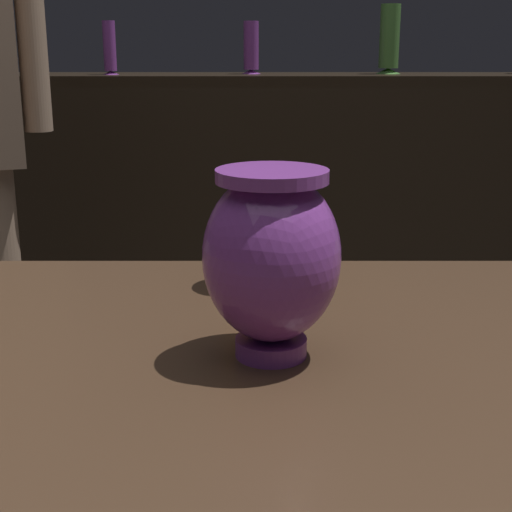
{
  "coord_description": "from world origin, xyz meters",
  "views": [
    {
      "loc": [
        0.02,
        -0.7,
        1.1
      ],
      "look_at": [
        0.02,
        -0.01,
        0.9
      ],
      "focal_mm": 52.56,
      "sensor_mm": 36.0,
      "label": 1
    }
  ],
  "objects_px": {
    "vase_centerpiece": "(273,256)",
    "shelf_vase_center": "(253,49)",
    "shelf_vase_right": "(391,41)",
    "vase_tall_behind": "(262,223)",
    "shelf_vase_left": "(112,49)"
  },
  "relations": [
    {
      "from": "vase_tall_behind",
      "to": "shelf_vase_center",
      "type": "height_order",
      "value": "shelf_vase_center"
    },
    {
      "from": "vase_centerpiece",
      "to": "shelf_vase_center",
      "type": "height_order",
      "value": "shelf_vase_center"
    },
    {
      "from": "shelf_vase_left",
      "to": "vase_tall_behind",
      "type": "bearing_deg",
      "value": -74.32
    },
    {
      "from": "shelf_vase_left",
      "to": "shelf_vase_right",
      "type": "bearing_deg",
      "value": 4.02
    },
    {
      "from": "shelf_vase_center",
      "to": "shelf_vase_right",
      "type": "xyz_separation_m",
      "value": [
        0.52,
        0.0,
        0.03
      ]
    },
    {
      "from": "shelf_vase_center",
      "to": "shelf_vase_left",
      "type": "bearing_deg",
      "value": -172.34
    },
    {
      "from": "shelf_vase_right",
      "to": "vase_tall_behind",
      "type": "bearing_deg",
      "value": -103.89
    },
    {
      "from": "vase_centerpiece",
      "to": "vase_tall_behind",
      "type": "bearing_deg",
      "value": 92.46
    },
    {
      "from": "vase_centerpiece",
      "to": "shelf_vase_left",
      "type": "relative_size",
      "value": 0.97
    },
    {
      "from": "shelf_vase_left",
      "to": "shelf_vase_right",
      "type": "height_order",
      "value": "shelf_vase_right"
    },
    {
      "from": "vase_centerpiece",
      "to": "shelf_vase_left",
      "type": "height_order",
      "value": "shelf_vase_left"
    },
    {
      "from": "vase_centerpiece",
      "to": "shelf_vase_center",
      "type": "relative_size",
      "value": 0.97
    },
    {
      "from": "shelf_vase_left",
      "to": "shelf_vase_right",
      "type": "xyz_separation_m",
      "value": [
        1.04,
        0.07,
        0.03
      ]
    },
    {
      "from": "vase_tall_behind",
      "to": "vase_centerpiece",
      "type": "bearing_deg",
      "value": -87.54
    },
    {
      "from": "vase_tall_behind",
      "to": "shelf_vase_left",
      "type": "height_order",
      "value": "shelf_vase_left"
    }
  ]
}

